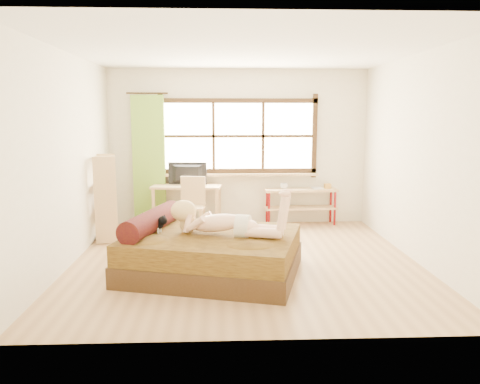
{
  "coord_description": "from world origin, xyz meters",
  "views": [
    {
      "loc": [
        -0.32,
        -5.98,
        1.89
      ],
      "look_at": [
        -0.06,
        0.2,
        0.89
      ],
      "focal_mm": 35.0,
      "sensor_mm": 36.0,
      "label": 1
    }
  ],
  "objects_px": {
    "kitten": "(153,223)",
    "pipe_shelf": "(301,198)",
    "chair": "(192,202)",
    "desk": "(187,191)",
    "bookshelf": "(106,197)",
    "bed": "(209,252)",
    "woman": "(225,210)"
  },
  "relations": [
    {
      "from": "kitten",
      "to": "pipe_shelf",
      "type": "bearing_deg",
      "value": 63.2
    },
    {
      "from": "kitten",
      "to": "chair",
      "type": "height_order",
      "value": "chair"
    },
    {
      "from": "desk",
      "to": "bookshelf",
      "type": "distance_m",
      "value": 1.42
    },
    {
      "from": "bed",
      "to": "kitten",
      "type": "bearing_deg",
      "value": -172.08
    },
    {
      "from": "pipe_shelf",
      "to": "bookshelf",
      "type": "height_order",
      "value": "bookshelf"
    },
    {
      "from": "kitten",
      "to": "bookshelf",
      "type": "distance_m",
      "value": 1.84
    },
    {
      "from": "desk",
      "to": "bed",
      "type": "bearing_deg",
      "value": -73.8
    },
    {
      "from": "bed",
      "to": "kitten",
      "type": "xyz_separation_m",
      "value": [
        -0.67,
        0.09,
        0.35
      ]
    },
    {
      "from": "woman",
      "to": "chair",
      "type": "xyz_separation_m",
      "value": [
        -0.52,
        2.15,
        -0.29
      ]
    },
    {
      "from": "bed",
      "to": "woman",
      "type": "bearing_deg",
      "value": -2.39
    },
    {
      "from": "bookshelf",
      "to": "desk",
      "type": "bearing_deg",
      "value": 21.31
    },
    {
      "from": "pipe_shelf",
      "to": "woman",
      "type": "bearing_deg",
      "value": -120.47
    },
    {
      "from": "bed",
      "to": "bookshelf",
      "type": "distance_m",
      "value": 2.35
    },
    {
      "from": "chair",
      "to": "bookshelf",
      "type": "bearing_deg",
      "value": -155.96
    },
    {
      "from": "bed",
      "to": "chair",
      "type": "distance_m",
      "value": 2.12
    },
    {
      "from": "kitten",
      "to": "desk",
      "type": "height_order",
      "value": "kitten"
    },
    {
      "from": "woman",
      "to": "pipe_shelf",
      "type": "bearing_deg",
      "value": 77.76
    },
    {
      "from": "bed",
      "to": "woman",
      "type": "xyz_separation_m",
      "value": [
        0.2,
        -0.06,
        0.53
      ]
    },
    {
      "from": "desk",
      "to": "pipe_shelf",
      "type": "xyz_separation_m",
      "value": [
        2.0,
        0.12,
        -0.17
      ]
    },
    {
      "from": "desk",
      "to": "chair",
      "type": "distance_m",
      "value": 0.4
    },
    {
      "from": "bed",
      "to": "woman",
      "type": "distance_m",
      "value": 0.57
    },
    {
      "from": "desk",
      "to": "bookshelf",
      "type": "bearing_deg",
      "value": -140.36
    },
    {
      "from": "woman",
      "to": "kitten",
      "type": "distance_m",
      "value": 0.9
    },
    {
      "from": "chair",
      "to": "pipe_shelf",
      "type": "relative_size",
      "value": 0.71
    },
    {
      "from": "kitten",
      "to": "bookshelf",
      "type": "xyz_separation_m",
      "value": [
        -0.94,
        1.58,
        0.04
      ]
    },
    {
      "from": "bed",
      "to": "desk",
      "type": "height_order",
      "value": "bed"
    },
    {
      "from": "chair",
      "to": "bed",
      "type": "bearing_deg",
      "value": -75.01
    },
    {
      "from": "woman",
      "to": "kitten",
      "type": "height_order",
      "value": "woman"
    },
    {
      "from": "woman",
      "to": "bookshelf",
      "type": "distance_m",
      "value": 2.51
    },
    {
      "from": "kitten",
      "to": "woman",
      "type": "bearing_deg",
      "value": 5.51
    },
    {
      "from": "bed",
      "to": "bookshelf",
      "type": "bearing_deg",
      "value": 149.43
    },
    {
      "from": "desk",
      "to": "bookshelf",
      "type": "xyz_separation_m",
      "value": [
        -1.19,
        -0.78,
        0.03
      ]
    }
  ]
}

